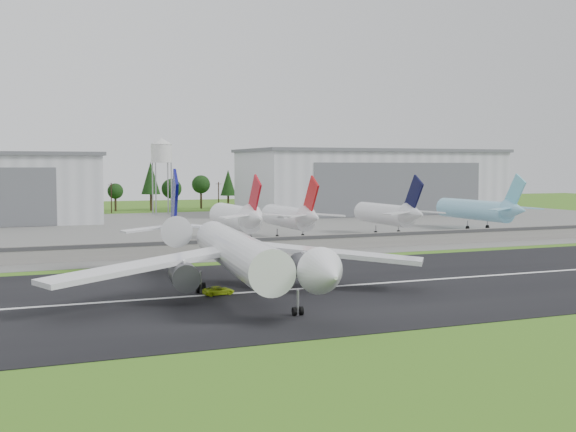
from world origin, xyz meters
name	(u,v)px	position (x,y,z in m)	size (l,w,h in m)	color
ground	(457,291)	(0.00, 0.00, 0.00)	(600.00, 600.00, 0.00)	#3E6C19
runway	(421,281)	(0.00, 10.00, 0.05)	(320.00, 60.00, 0.10)	black
runway_centerline	(421,280)	(0.00, 10.00, 0.11)	(220.00, 1.00, 0.02)	white
apron	(224,227)	(0.00, 120.00, 0.05)	(320.00, 150.00, 0.10)	slate
blast_fence	(310,243)	(0.00, 54.99, 1.81)	(240.00, 0.61, 3.50)	gray
hangar_east	(371,181)	(75.00, 164.92, 12.63)	(102.00, 47.00, 25.20)	silver
water_tower	(162,151)	(-5.00, 185.00, 24.55)	(8.40, 8.40, 29.40)	#99999E
utility_poles	(167,212)	(0.00, 200.00, 0.00)	(230.00, 3.00, 12.00)	black
treeline	(159,210)	(0.00, 215.00, 0.00)	(320.00, 16.00, 22.00)	black
main_airliner	(238,261)	(-31.46, 9.57, 4.89)	(56.86, 59.25, 18.17)	white
ground_vehicle	(219,291)	(-34.41, 9.63, 0.74)	(2.13, 4.62, 1.28)	#B5D819
parked_jet_red_a	(239,217)	(-9.41, 76.58, 6.34)	(7.36, 31.29, 16.86)	white
parked_jet_red_b	(292,217)	(4.63, 76.54, 6.03)	(7.36, 31.29, 16.53)	white
parked_jet_navy	(390,214)	(32.69, 76.55, 6.09)	(7.36, 31.29, 16.59)	silver
parked_jet_skyblue	(481,210)	(65.57, 81.57, 6.17)	(7.36, 37.29, 16.73)	#86C9E7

